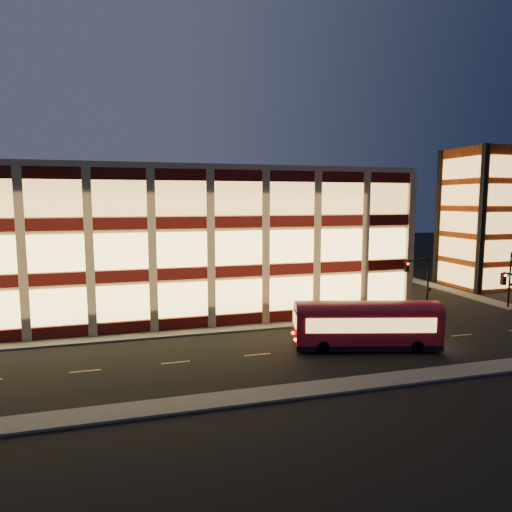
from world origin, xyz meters
name	(u,v)px	position (x,y,z in m)	size (l,w,h in m)	color
ground	(192,336)	(0.00, 0.00, 0.00)	(200.00, 200.00, 0.00)	black
sidewalk_office_south	(155,335)	(-3.00, 1.00, 0.07)	(54.00, 2.00, 0.15)	#514F4C
sidewalk_office_east	(347,285)	(23.00, 17.00, 0.07)	(2.00, 30.00, 0.15)	#514F4C
sidewalk_tower_west	(418,281)	(34.00, 17.00, 0.07)	(2.00, 30.00, 0.15)	#514F4C
sidewalk_near	(224,400)	(0.00, -13.00, 0.07)	(100.00, 2.00, 0.15)	#514F4C
office_building	(146,236)	(-2.91, 16.91, 7.25)	(50.45, 30.45, 14.50)	tan
stair_tower	(484,218)	(39.95, 11.95, 8.99)	(8.60, 8.60, 18.00)	#8C3814
traffic_signal_far	(420,276)	(22.21, 0.24, 4.11)	(3.79, 1.87, 6.00)	black
trolley_bus	(366,322)	(12.47, -6.86, 2.06)	(11.32, 5.48, 3.72)	maroon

